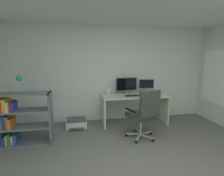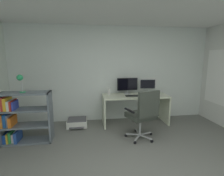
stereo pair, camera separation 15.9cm
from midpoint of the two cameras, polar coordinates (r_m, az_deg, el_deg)
wall_back at (r=4.65m, az=1.19°, el=4.66°), size 5.25×0.10×2.51m
desk at (r=4.47m, az=8.69°, el=-4.73°), size 1.65×0.67×0.75m
monitor_main at (r=4.51m, az=6.14°, el=1.08°), size 0.54×0.18×0.42m
monitor_secondary at (r=4.67m, az=12.72°, el=1.00°), size 0.42×0.18×0.38m
keyboard at (r=4.29m, az=7.90°, el=-2.60°), size 0.34×0.14×0.02m
computer_mouse at (r=4.33m, az=10.87°, el=-2.46°), size 0.06×0.10×0.03m
desktop_speaker at (r=4.40m, az=-0.01°, el=-1.19°), size 0.07×0.07×0.17m
office_chair at (r=3.59m, az=11.70°, el=-8.02°), size 0.67×0.69×1.07m
bookshelf at (r=3.88m, az=-27.18°, el=-9.00°), size 0.96×0.36×1.03m
desk_lamp at (r=3.69m, az=-27.20°, el=2.58°), size 0.14×0.12×0.35m
printer at (r=4.45m, az=-10.49°, el=-11.22°), size 0.49×0.50×0.19m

